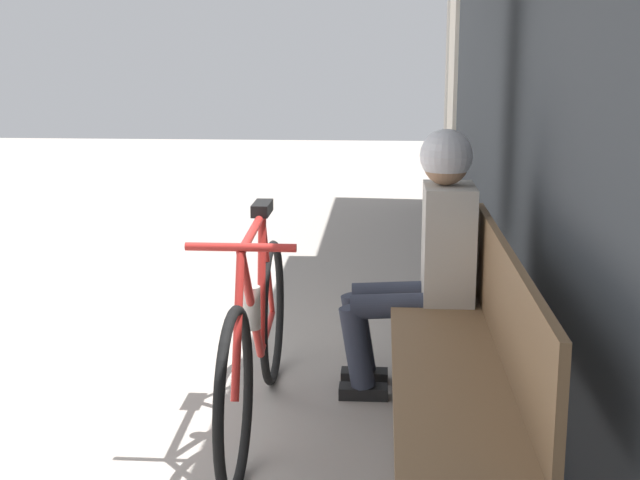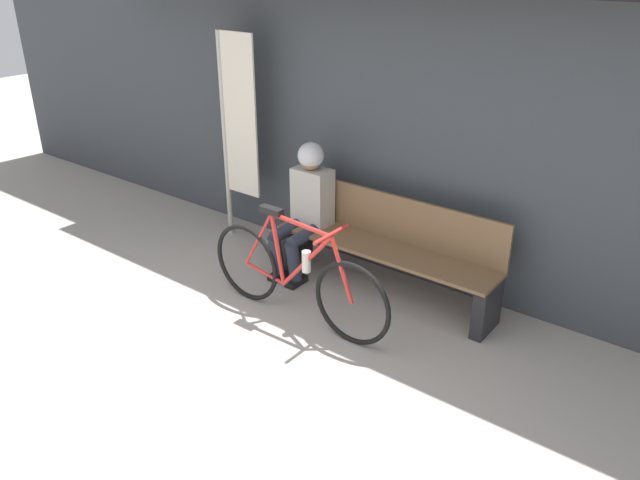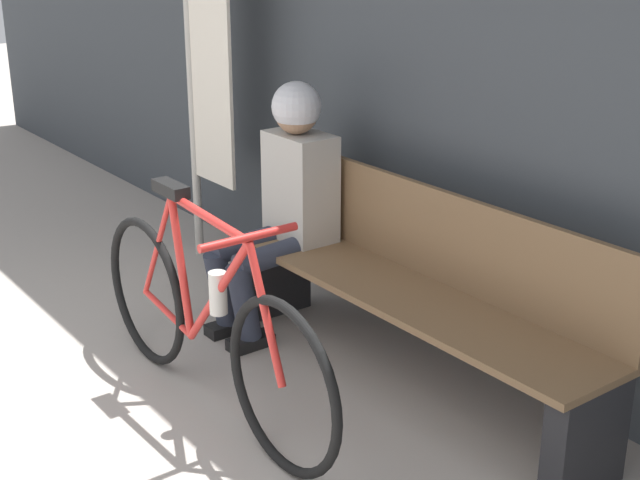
{
  "view_description": "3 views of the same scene",
  "coord_description": "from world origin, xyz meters",
  "px_view_note": "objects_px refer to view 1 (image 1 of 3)",
  "views": [
    {
      "loc": [
        3.16,
        2.28,
        1.54
      ],
      "look_at": [
        0.09,
        2.06,
        0.88
      ],
      "focal_mm": 50.0,
      "sensor_mm": 36.0,
      "label": 1
    },
    {
      "loc": [
        2.5,
        -1.49,
        2.72
      ],
      "look_at": [
        -0.3,
        2.14,
        0.55
      ],
      "focal_mm": 35.0,
      "sensor_mm": 36.0,
      "label": 2
    },
    {
      "loc": [
        2.58,
        0.21,
        1.9
      ],
      "look_at": [
        -0.12,
        2.24,
        0.67
      ],
      "focal_mm": 50.0,
      "sensor_mm": 36.0,
      "label": 3
    }
  ],
  "objects_px": {
    "park_bench_near": "(466,367)",
    "banner_pole": "(451,114)",
    "person_seated": "(428,244)",
    "bicycle": "(256,341)"
  },
  "relations": [
    {
      "from": "person_seated",
      "to": "banner_pole",
      "type": "bearing_deg",
      "value": 171.01
    },
    {
      "from": "park_bench_near",
      "to": "person_seated",
      "type": "height_order",
      "value": "person_seated"
    },
    {
      "from": "park_bench_near",
      "to": "bicycle",
      "type": "bearing_deg",
      "value": -111.81
    },
    {
      "from": "park_bench_near",
      "to": "banner_pole",
      "type": "xyz_separation_m",
      "value": [
        -1.77,
        0.05,
        0.78
      ]
    },
    {
      "from": "bicycle",
      "to": "person_seated",
      "type": "bearing_deg",
      "value": 123.06
    },
    {
      "from": "person_seated",
      "to": "banner_pole",
      "type": "relative_size",
      "value": 0.59
    },
    {
      "from": "bicycle",
      "to": "banner_pole",
      "type": "bearing_deg",
      "value": 149.09
    },
    {
      "from": "park_bench_near",
      "to": "person_seated",
      "type": "distance_m",
      "value": 0.84
    },
    {
      "from": "park_bench_near",
      "to": "banner_pole",
      "type": "relative_size",
      "value": 0.98
    },
    {
      "from": "bicycle",
      "to": "banner_pole",
      "type": "distance_m",
      "value": 1.87
    }
  ]
}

